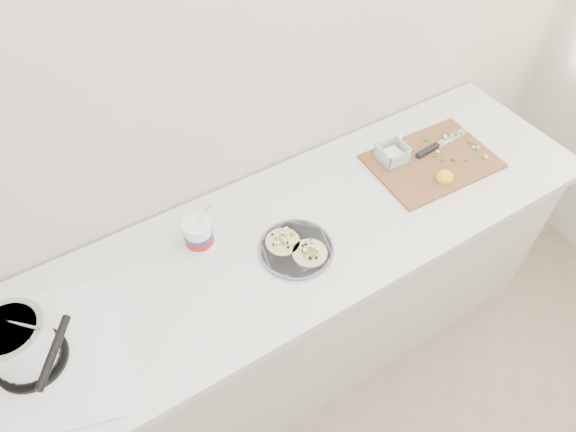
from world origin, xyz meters
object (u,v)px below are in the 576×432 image
stove (24,350)px  taco_plate (296,247)px  cutboard (429,158)px  tub (199,233)px

stove → taco_plate: 0.85m
taco_plate → cutboard: 0.68m
stove → taco_plate: size_ratio=2.36×
stove → cutboard: bearing=17.7°
taco_plate → cutboard: cutboard is taller
stove → cutboard: stove is taller
cutboard → tub: bearing=176.9°
taco_plate → cutboard: bearing=8.0°
stove → taco_plate: stove is taller
taco_plate → cutboard: (0.67, 0.09, 0.00)m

